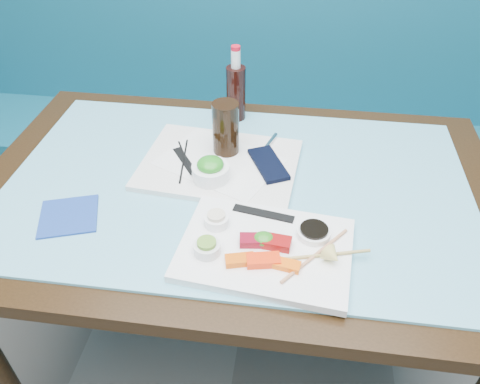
# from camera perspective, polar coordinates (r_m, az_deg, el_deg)

# --- Properties ---
(booth_bench) EXTENTS (3.00, 0.56, 1.17)m
(booth_bench) POSITION_cam_1_polar(r_m,az_deg,el_deg) (2.14, 2.86, 6.87)
(booth_bench) COLOR #105369
(booth_bench) RESTS_ON ground
(dining_table) EXTENTS (1.40, 0.90, 0.75)m
(dining_table) POSITION_cam_1_polar(r_m,az_deg,el_deg) (1.30, -0.37, -2.15)
(dining_table) COLOR black
(dining_table) RESTS_ON ground
(glass_top) EXTENTS (1.22, 0.76, 0.01)m
(glass_top) POSITION_cam_1_polar(r_m,az_deg,el_deg) (1.24, -0.38, 0.85)
(glass_top) COLOR #65B1CA
(glass_top) RESTS_ON dining_table
(sashimi_plate) EXTENTS (0.40, 0.31, 0.02)m
(sashimi_plate) POSITION_cam_1_polar(r_m,az_deg,el_deg) (1.05, 3.10, -6.98)
(sashimi_plate) COLOR white
(sashimi_plate) RESTS_ON glass_top
(salmon_left) EXTENTS (0.07, 0.05, 0.02)m
(salmon_left) POSITION_cam_1_polar(r_m,az_deg,el_deg) (1.01, -0.03, -8.29)
(salmon_left) COLOR #E85709
(salmon_left) RESTS_ON sashimi_plate
(salmon_mid) EXTENTS (0.08, 0.05, 0.02)m
(salmon_mid) POSITION_cam_1_polar(r_m,az_deg,el_deg) (1.01, 2.86, -8.32)
(salmon_mid) COLOR #FF310A
(salmon_mid) RESTS_ON sashimi_plate
(salmon_right) EXTENTS (0.06, 0.04, 0.01)m
(salmon_right) POSITION_cam_1_polar(r_m,az_deg,el_deg) (1.00, 5.71, -8.85)
(salmon_right) COLOR #FF5F0A
(salmon_right) RESTS_ON sashimi_plate
(tuna_left) EXTENTS (0.06, 0.04, 0.02)m
(tuna_left) POSITION_cam_1_polar(r_m,az_deg,el_deg) (1.05, 1.52, -5.92)
(tuna_left) COLOR maroon
(tuna_left) RESTS_ON sashimi_plate
(tuna_right) EXTENTS (0.07, 0.04, 0.02)m
(tuna_right) POSITION_cam_1_polar(r_m,az_deg,el_deg) (1.04, 4.54, -6.17)
(tuna_right) COLOR maroon
(tuna_right) RESTS_ON sashimi_plate
(seaweed_garnish) EXTENTS (0.05, 0.05, 0.03)m
(seaweed_garnish) POSITION_cam_1_polar(r_m,az_deg,el_deg) (1.04, 2.92, -5.71)
(seaweed_garnish) COLOR #2B7E1D
(seaweed_garnish) RESTS_ON sashimi_plate
(ramekin_wasabi) EXTENTS (0.08, 0.08, 0.02)m
(ramekin_wasabi) POSITION_cam_1_polar(r_m,az_deg,el_deg) (1.03, -4.05, -6.84)
(ramekin_wasabi) COLOR white
(ramekin_wasabi) RESTS_ON sashimi_plate
(wasabi_fill) EXTENTS (0.05, 0.05, 0.01)m
(wasabi_fill) POSITION_cam_1_polar(r_m,az_deg,el_deg) (1.01, -4.10, -6.19)
(wasabi_fill) COLOR #60942F
(wasabi_fill) RESTS_ON ramekin_wasabi
(ramekin_ginger) EXTENTS (0.07, 0.07, 0.02)m
(ramekin_ginger) POSITION_cam_1_polar(r_m,az_deg,el_deg) (1.09, -2.89, -3.49)
(ramekin_ginger) COLOR white
(ramekin_ginger) RESTS_ON sashimi_plate
(ginger_fill) EXTENTS (0.04, 0.04, 0.01)m
(ginger_fill) POSITION_cam_1_polar(r_m,az_deg,el_deg) (1.08, -2.92, -2.85)
(ginger_fill) COLOR beige
(ginger_fill) RESTS_ON ramekin_ginger
(soy_dish) EXTENTS (0.10, 0.10, 0.02)m
(soy_dish) POSITION_cam_1_polar(r_m,az_deg,el_deg) (1.08, 8.97, -4.91)
(soy_dish) COLOR white
(soy_dish) RESTS_ON sashimi_plate
(soy_fill) EXTENTS (0.07, 0.07, 0.01)m
(soy_fill) POSITION_cam_1_polar(r_m,az_deg,el_deg) (1.07, 9.03, -4.50)
(soy_fill) COLOR black
(soy_fill) RESTS_ON soy_dish
(lemon_wedge) EXTENTS (0.05, 0.05, 0.04)m
(lemon_wedge) POSITION_cam_1_polar(r_m,az_deg,el_deg) (1.02, 11.24, -7.71)
(lemon_wedge) COLOR #E7D16D
(lemon_wedge) RESTS_ON sashimi_plate
(chopstick_sleeve) EXTENTS (0.15, 0.05, 0.00)m
(chopstick_sleeve) POSITION_cam_1_polar(r_m,az_deg,el_deg) (1.12, 2.87, -2.63)
(chopstick_sleeve) COLOR black
(chopstick_sleeve) RESTS_ON sashimi_plate
(wooden_chopstick_a) EXTENTS (0.14, 0.18, 0.01)m
(wooden_chopstick_a) POSITION_cam_1_polar(r_m,az_deg,el_deg) (1.03, 9.17, -7.59)
(wooden_chopstick_a) COLOR tan
(wooden_chopstick_a) RESTS_ON sashimi_plate
(wooden_chopstick_b) EXTENTS (0.22, 0.07, 0.01)m
(wooden_chopstick_b) POSITION_cam_1_polar(r_m,az_deg,el_deg) (1.04, 9.73, -7.63)
(wooden_chopstick_b) COLOR #A8904F
(wooden_chopstick_b) RESTS_ON sashimi_plate
(serving_tray) EXTENTS (0.45, 0.35, 0.02)m
(serving_tray) POSITION_cam_1_polar(r_m,az_deg,el_deg) (1.30, -2.50, 3.40)
(serving_tray) COLOR silver
(serving_tray) RESTS_ON glass_top
(paper_placemat) EXTENTS (0.38, 0.33, 0.00)m
(paper_placemat) POSITION_cam_1_polar(r_m,az_deg,el_deg) (1.29, -2.51, 3.71)
(paper_placemat) COLOR white
(paper_placemat) RESTS_ON serving_tray
(seaweed_bowl) EXTENTS (0.10, 0.10, 0.04)m
(seaweed_bowl) POSITION_cam_1_polar(r_m,az_deg,el_deg) (1.22, -3.59, 2.42)
(seaweed_bowl) COLOR white
(seaweed_bowl) RESTS_ON serving_tray
(seaweed_salad) EXTENTS (0.07, 0.07, 0.04)m
(seaweed_salad) POSITION_cam_1_polar(r_m,az_deg,el_deg) (1.21, -3.64, 3.38)
(seaweed_salad) COLOR #24861F
(seaweed_salad) RESTS_ON seaweed_bowl
(cola_glass) EXTENTS (0.08, 0.08, 0.15)m
(cola_glass) POSITION_cam_1_polar(r_m,az_deg,el_deg) (1.29, -1.75, 7.78)
(cola_glass) COLOR black
(cola_glass) RESTS_ON serving_tray
(navy_pouch) EXTENTS (0.13, 0.17, 0.01)m
(navy_pouch) POSITION_cam_1_polar(r_m,az_deg,el_deg) (1.28, 3.47, 3.41)
(navy_pouch) COLOR black
(navy_pouch) RESTS_ON serving_tray
(fork) EXTENTS (0.04, 0.10, 0.01)m
(fork) POSITION_cam_1_polar(r_m,az_deg,el_deg) (1.36, 3.62, 6.01)
(fork) COLOR silver
(fork) RESTS_ON serving_tray
(black_chopstick_a) EXTENTS (0.03, 0.20, 0.01)m
(black_chopstick_a) POSITION_cam_1_polar(r_m,az_deg,el_deg) (1.30, -6.89, 3.84)
(black_chopstick_a) COLOR black
(black_chopstick_a) RESTS_ON serving_tray
(black_chopstick_b) EXTENTS (0.09, 0.18, 0.01)m
(black_chopstick_b) POSITION_cam_1_polar(r_m,az_deg,el_deg) (1.30, -6.55, 3.82)
(black_chopstick_b) COLOR black
(black_chopstick_b) RESTS_ON serving_tray
(tray_sleeve) EXTENTS (0.10, 0.13, 0.00)m
(tray_sleeve) POSITION_cam_1_polar(r_m,az_deg,el_deg) (1.30, -6.72, 3.80)
(tray_sleeve) COLOR black
(tray_sleeve) RESTS_ON serving_tray
(cola_bottle_body) EXTENTS (0.07, 0.07, 0.17)m
(cola_bottle_body) POSITION_cam_1_polar(r_m,az_deg,el_deg) (1.48, -0.50, 11.93)
(cola_bottle_body) COLOR black
(cola_bottle_body) RESTS_ON glass_top
(cola_bottle_neck) EXTENTS (0.04, 0.04, 0.05)m
(cola_bottle_neck) POSITION_cam_1_polar(r_m,az_deg,el_deg) (1.43, -0.52, 15.93)
(cola_bottle_neck) COLOR white
(cola_bottle_neck) RESTS_ON cola_bottle_body
(cola_bottle_cap) EXTENTS (0.03, 0.03, 0.01)m
(cola_bottle_cap) POSITION_cam_1_polar(r_m,az_deg,el_deg) (1.42, -0.53, 17.15)
(cola_bottle_cap) COLOR red
(cola_bottle_cap) RESTS_ON cola_bottle_neck
(blue_napkin) EXTENTS (0.17, 0.17, 0.01)m
(blue_napkin) POSITION_cam_1_polar(r_m,az_deg,el_deg) (1.21, -20.16, -2.77)
(blue_napkin) COLOR navy
(blue_napkin) RESTS_ON glass_top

